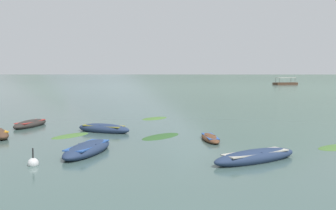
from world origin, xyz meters
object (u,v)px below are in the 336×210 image
(rowboat_3, at_px, (88,149))
(ferry_0, at_px, (285,83))
(rowboat_2, at_px, (256,157))
(rowboat_5, at_px, (30,124))
(rowboat_7, at_px, (210,138))
(mooring_buoy, at_px, (33,163))
(rowboat_1, at_px, (104,129))

(rowboat_3, height_order, ferry_0, ferry_0)
(rowboat_2, height_order, rowboat_5, rowboat_2)
(rowboat_3, xyz_separation_m, rowboat_7, (6.72, 2.68, -0.08))
(mooring_buoy, bearing_deg, rowboat_3, 45.37)
(rowboat_2, xyz_separation_m, rowboat_7, (-0.62, 5.42, -0.08))
(ferry_0, bearing_deg, rowboat_7, -117.23)
(mooring_buoy, bearing_deg, rowboat_1, 73.01)
(rowboat_1, bearing_deg, mooring_buoy, -106.99)
(rowboat_2, xyz_separation_m, ferry_0, (50.50, 104.77, 0.24))
(rowboat_2, relative_size, rowboat_5, 1.15)
(rowboat_2, relative_size, ferry_0, 0.54)
(rowboat_1, bearing_deg, rowboat_3, -95.30)
(rowboat_1, height_order, mooring_buoy, mooring_buoy)
(rowboat_3, relative_size, mooring_buoy, 5.19)
(rowboat_2, bearing_deg, mooring_buoy, 176.28)
(rowboat_1, bearing_deg, rowboat_7, -34.15)
(rowboat_7, height_order, mooring_buoy, mooring_buoy)
(rowboat_1, xyz_separation_m, rowboat_3, (-0.63, -6.81, -0.00))
(rowboat_3, height_order, rowboat_5, rowboat_3)
(rowboat_5, height_order, rowboat_7, rowboat_5)
(rowboat_3, bearing_deg, rowboat_5, 114.53)
(ferry_0, bearing_deg, rowboat_2, -115.73)
(rowboat_1, height_order, ferry_0, ferry_0)
(rowboat_3, height_order, rowboat_7, rowboat_3)
(rowboat_7, distance_m, ferry_0, 111.73)
(rowboat_2, xyz_separation_m, mooring_buoy, (-9.45, 0.61, -0.11))
(rowboat_3, relative_size, ferry_0, 0.52)
(rowboat_1, relative_size, mooring_buoy, 4.51)
(rowboat_5, bearing_deg, rowboat_2, -47.13)
(rowboat_5, relative_size, rowboat_7, 1.28)
(rowboat_2, distance_m, ferry_0, 116.30)
(rowboat_3, relative_size, rowboat_5, 1.12)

